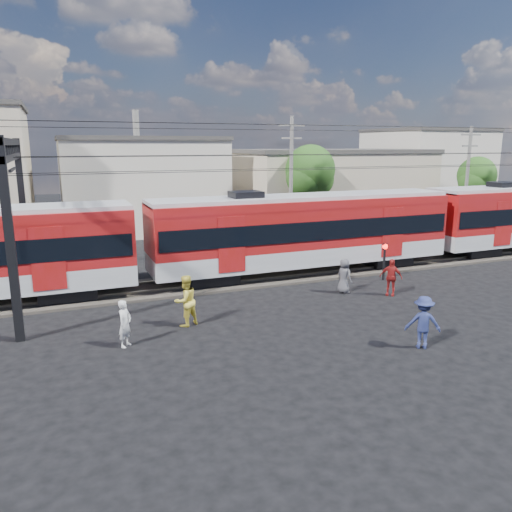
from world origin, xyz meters
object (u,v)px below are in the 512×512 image
object	(u,v)px
commuter_train	(307,229)
pedestrian_a	(125,323)
car_silver	(497,226)
crossing_signal	(385,255)
pedestrian_c	(423,322)

from	to	relation	value
commuter_train	pedestrian_a	bearing A→B (deg)	-148.03
commuter_train	car_silver	size ratio (longest dim) A/B	13.55
car_silver	pedestrian_a	bearing A→B (deg)	102.19
pedestrian_a	car_silver	size ratio (longest dim) A/B	0.44
commuter_train	crossing_signal	world-z (taller)	commuter_train
commuter_train	pedestrian_c	distance (m)	10.40
pedestrian_a	car_silver	bearing A→B (deg)	-28.77
pedestrian_c	crossing_signal	world-z (taller)	crossing_signal
pedestrian_c	crossing_signal	bearing A→B (deg)	-86.88
commuter_train	car_silver	xyz separation A→B (m)	(19.12, 5.27, -1.77)
commuter_train	pedestrian_a	size ratio (longest dim) A/B	31.00
car_silver	crossing_signal	distance (m)	17.94
pedestrian_a	pedestrian_c	world-z (taller)	pedestrian_c
car_silver	crossing_signal	world-z (taller)	crossing_signal
commuter_train	pedestrian_a	world-z (taller)	commuter_train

